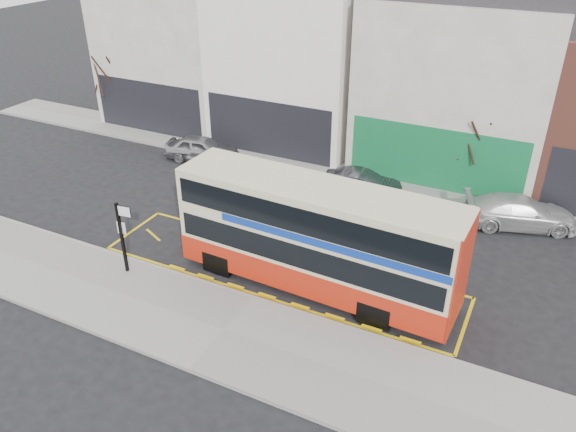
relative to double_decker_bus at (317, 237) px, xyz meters
The scene contains 15 objects.
ground 3.02m from the double_decker_bus, 140.59° to the right, with size 120.00×120.00×0.00m, color black.
pavement 4.51m from the double_decker_bus, 114.28° to the right, with size 40.00×4.00×0.15m, color gray.
kerb 3.16m from the double_decker_bus, 133.62° to the right, with size 40.00×0.15×0.15m, color gray.
far_pavement 10.00m from the double_decker_bus, 99.70° to the left, with size 50.00×3.00×0.15m, color gray.
road_markings 2.71m from the double_decker_bus, behind, with size 14.00×3.40×0.01m, color #DEB80B, non-canonical shape.
terrace_far_left 20.56m from the double_decker_bus, 138.02° to the left, with size 8.00×8.01×10.80m.
terrace_left 15.72m from the double_decker_bus, 117.67° to the left, with size 8.00×8.01×11.80m.
terrace_green_shop 14.07m from the double_decker_bus, 82.27° to the left, with size 9.00×8.01×11.30m.
double_decker_bus is the anchor object (origin of this frame).
bus_stop_post 7.08m from the double_decker_bus, 159.80° to the right, with size 0.73×0.15×2.91m.
car_silver 12.88m from the double_decker_bus, 142.72° to the left, with size 1.60×3.97×1.35m, color #9F9EA2.
car_grey 7.84m from the double_decker_bus, 97.47° to the left, with size 1.30×3.72×1.22m, color #3A3B41.
car_white 10.08m from the double_decker_bus, 52.55° to the left, with size 1.91×4.70×1.36m, color beige.
street_tree_left 21.00m from the double_decker_bus, 151.15° to the left, with size 2.62×2.62×5.67m.
street_tree_right 10.86m from the double_decker_bus, 71.18° to the left, with size 2.27×2.27×4.90m.
Camera 1 is at (8.16, -14.03, 12.39)m, focal length 35.00 mm.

